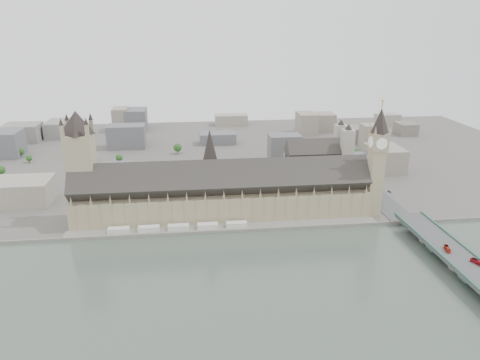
{
  "coord_description": "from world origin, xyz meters",
  "views": [
    {
      "loc": [
        -30.23,
        -375.47,
        171.66
      ],
      "look_at": [
        18.39,
        38.17,
        28.9
      ],
      "focal_mm": 35.0,
      "sensor_mm": 36.0,
      "label": 1
    }
  ],
  "objects": [
    {
      "name": "ground",
      "position": [
        0.0,
        0.0,
        0.0
      ],
      "size": [
        900.0,
        900.0,
        0.0
      ],
      "primitive_type": "plane",
      "color": "#595651",
      "rests_on": "ground"
    },
    {
      "name": "embankment_wall",
      "position": [
        0.0,
        -15.0,
        1.5
      ],
      "size": [
        600.0,
        1.5,
        3.0
      ],
      "primitive_type": "cube",
      "color": "gray",
      "rests_on": "ground"
    },
    {
      "name": "city_skyline_inland",
      "position": [
        0.0,
        245.0,
        19.0
      ],
      "size": [
        720.0,
        360.0,
        38.0
      ],
      "primitive_type": null,
      "color": "gray",
      "rests_on": "ground"
    },
    {
      "name": "river_thames",
      "position": [
        0.0,
        -165.0,
        0.0
      ],
      "size": [
        600.0,
        600.0,
        0.0
      ],
      "primitive_type": "plane",
      "color": "#424E45",
      "rests_on": "ground"
    },
    {
      "name": "car_approach",
      "position": [
        167.22,
        37.14,
        11.06
      ],
      "size": [
        2.83,
        5.78,
        1.62
      ],
      "primitive_type": "imported",
      "rotation": [
        0.0,
        0.0,
        0.1
      ],
      "color": "gray",
      "rests_on": "westminster_bridge"
    },
    {
      "name": "river_terrace",
      "position": [
        0.0,
        -7.5,
        1.0
      ],
      "size": [
        270.0,
        15.0,
        2.0
      ],
      "primitive_type": "cube",
      "color": "gray",
      "rests_on": "ground"
    },
    {
      "name": "red_bus_north",
      "position": [
        158.22,
        -85.4,
        11.71
      ],
      "size": [
        5.24,
        10.77,
        2.93
      ],
      "primitive_type": "imported",
      "rotation": [
        0.0,
        0.0,
        -0.28
      ],
      "color": "red",
      "rests_on": "westminster_bridge"
    },
    {
      "name": "park_trees",
      "position": [
        -10.0,
        60.0,
        7.5
      ],
      "size": [
        110.0,
        30.0,
        15.0
      ],
      "primitive_type": null,
      "color": "#284F1C",
      "rests_on": "ground"
    },
    {
      "name": "terrace_tents",
      "position": [
        -40.0,
        -7.0,
        4.0
      ],
      "size": [
        118.0,
        7.0,
        4.0
      ],
      "color": "silver",
      "rests_on": "river_terrace"
    },
    {
      "name": "elizabeth_tower",
      "position": [
        138.0,
        8.0,
        58.09
      ],
      "size": [
        17.0,
        17.0,
        107.5
      ],
      "color": "tan",
      "rests_on": "ground"
    },
    {
      "name": "westminster_abbey",
      "position": [
        110.92,
        95.0,
        25.08
      ],
      "size": [
        68.0,
        36.0,
        64.0
      ],
      "color": "#A29C92",
      "rests_on": "ground"
    },
    {
      "name": "victoria_tower",
      "position": [
        -122.0,
        26.0,
        55.2
      ],
      "size": [
        30.0,
        30.0,
        100.0
      ],
      "color": "tan",
      "rests_on": "ground"
    },
    {
      "name": "red_bus_south",
      "position": [
        168.44,
        -107.57,
        11.79
      ],
      "size": [
        6.25,
        11.25,
        3.08
      ],
      "primitive_type": "imported",
      "rotation": [
        0.0,
        0.0,
        0.35
      ],
      "color": "red",
      "rests_on": "westminster_bridge"
    },
    {
      "name": "central_tower",
      "position": [
        -10.0,
        26.0,
        57.92
      ],
      "size": [
        13.0,
        13.0,
        48.0
      ],
      "color": "gray",
      "rests_on": "ground"
    },
    {
      "name": "westminster_bridge",
      "position": [
        162.0,
        -87.5,
        5.12
      ],
      "size": [
        25.0,
        325.0,
        10.25
      ],
      "primitive_type": "cube",
      "color": "#474749",
      "rests_on": "ground"
    },
    {
      "name": "palace_of_westminster",
      "position": [
        0.0,
        19.7,
        22.71
      ],
      "size": [
        265.0,
        40.73,
        55.44
      ],
      "color": "tan",
      "rests_on": "ground"
    }
  ]
}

